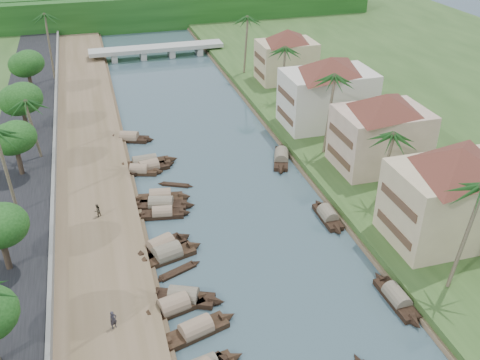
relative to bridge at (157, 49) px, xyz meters
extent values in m
plane|color=#374C53|center=(0.00, -72.00, -1.72)|extent=(220.00, 220.00, 0.00)
cube|color=brown|center=(-16.00, -52.00, -1.32)|extent=(10.00, 180.00, 0.80)
cube|color=#2B481C|center=(19.00, -52.00, -1.12)|extent=(16.00, 180.00, 1.20)
cube|color=black|center=(-24.50, -52.00, -1.02)|extent=(8.00, 180.00, 1.40)
cube|color=slate|center=(-20.20, -52.00, -0.37)|extent=(0.40, 180.00, 1.10)
cube|color=#133A0F|center=(0.00, 23.00, 2.28)|extent=(120.00, 4.00, 8.00)
cube|color=#133A0F|center=(0.00, 28.00, 2.28)|extent=(120.00, 4.00, 8.00)
cube|color=#133A0F|center=(0.00, 33.00, 2.28)|extent=(120.00, 4.00, 8.00)
cube|color=#A2A399|center=(0.00, 0.00, 0.28)|extent=(28.00, 4.00, 0.80)
cube|color=#A2A399|center=(-9.00, 0.00, -0.82)|extent=(1.20, 3.50, 1.80)
cube|color=#A2A399|center=(-3.00, 0.00, -0.82)|extent=(1.20, 3.50, 1.80)
cube|color=#A2A399|center=(3.00, 0.00, -0.82)|extent=(1.20, 3.50, 1.80)
cube|color=#A2A399|center=(9.00, 0.00, -0.82)|extent=(1.20, 3.50, 1.80)
cube|color=#C9B387|center=(19.00, -74.00, 3.48)|extent=(12.00, 8.00, 8.00)
pyramid|color=brown|center=(19.00, -74.00, 8.58)|extent=(14.85, 14.85, 2.20)
cube|color=#4F3524|center=(12.95, -74.00, 1.48)|extent=(0.10, 6.40, 0.90)
cube|color=#4F3524|center=(12.95, -74.00, 4.68)|extent=(0.10, 6.40, 0.90)
cube|color=#D1AF94|center=(20.00, -58.00, 3.23)|extent=(11.00, 8.00, 7.50)
pyramid|color=brown|center=(20.00, -58.00, 8.08)|extent=(14.11, 14.11, 2.20)
cube|color=#4F3524|center=(14.45, -58.00, 1.35)|extent=(0.10, 6.40, 0.90)
cube|color=#4F3524|center=(14.45, -58.00, 4.35)|extent=(0.10, 6.40, 0.90)
cube|color=beige|center=(19.00, -44.00, 3.48)|extent=(13.00, 8.00, 8.00)
pyramid|color=brown|center=(19.00, -44.00, 8.58)|extent=(15.59, 15.59, 2.20)
cube|color=#4F3524|center=(12.45, -44.00, 1.48)|extent=(0.10, 6.40, 0.90)
cube|color=#4F3524|center=(12.45, -44.00, 4.68)|extent=(0.10, 6.40, 0.90)
cube|color=#C9B387|center=(20.00, -24.00, 2.98)|extent=(10.00, 7.00, 7.00)
pyramid|color=brown|center=(20.00, -24.00, 7.58)|extent=(12.62, 12.62, 2.20)
cube|color=#4F3524|center=(14.95, -24.00, 1.23)|extent=(0.10, 5.60, 0.90)
cube|color=#4F3524|center=(14.95, -24.00, 4.03)|extent=(0.10, 5.60, 0.90)
cone|color=black|center=(-5.93, -82.76, -1.44)|extent=(1.78, 1.76, 1.66)
cone|color=black|center=(-6.41, -82.80, -1.44)|extent=(2.37, 2.46, 2.11)
cube|color=black|center=(-8.40, -79.17, -1.52)|extent=(5.94, 3.25, 0.70)
cone|color=black|center=(-5.37, -78.31, -1.44)|extent=(2.00, 1.98, 1.78)
cone|color=black|center=(-11.43, -80.03, -1.44)|extent=(2.00, 1.98, 1.78)
cylinder|color=#866E55|center=(-8.40, -79.17, -1.14)|extent=(4.67, 2.95, 1.84)
cube|color=black|center=(-8.66, -74.90, -1.52)|extent=(5.88, 3.94, 0.70)
cone|color=black|center=(-5.80, -76.18, -1.44)|extent=(2.14, 2.14, 1.80)
cone|color=black|center=(-11.52, -73.63, -1.44)|extent=(2.14, 2.14, 1.80)
cylinder|color=#766D58|center=(-8.66, -74.90, -1.14)|extent=(4.70, 3.46, 1.87)
cube|color=black|center=(-9.72, -75.83, -1.52)|extent=(5.76, 3.08, 0.70)
cone|color=black|center=(-6.76, -75.12, -1.44)|extent=(1.94, 2.00, 1.85)
cone|color=black|center=(-12.68, -76.54, -1.44)|extent=(1.94, 2.00, 1.85)
cylinder|color=#866E55|center=(-9.72, -75.83, -1.14)|extent=(4.52, 2.85, 1.93)
cube|color=black|center=(-9.48, -66.85, -1.52)|extent=(5.78, 4.13, 0.70)
cone|color=black|center=(-6.75, -65.61, -1.44)|extent=(2.23, 2.37, 2.05)
cone|color=black|center=(-12.22, -68.09, -1.44)|extent=(2.23, 2.37, 2.05)
cylinder|color=#866E55|center=(-9.48, -66.85, -1.14)|extent=(4.66, 3.68, 2.17)
cube|color=black|center=(-9.05, -68.24, -1.52)|extent=(5.96, 3.43, 0.70)
cone|color=black|center=(-6.03, -67.42, -1.44)|extent=(2.07, 2.18, 1.99)
cone|color=black|center=(-12.06, -69.06, -1.44)|extent=(2.07, 2.18, 1.99)
cylinder|color=#766D58|center=(-9.05, -68.24, -1.14)|extent=(4.70, 3.15, 2.10)
cube|color=black|center=(-8.35, -60.56, -1.52)|extent=(4.94, 2.27, 0.70)
cone|color=black|center=(-5.75, -61.00, -1.44)|extent=(1.57, 1.56, 1.50)
cone|color=black|center=(-10.96, -60.12, -1.44)|extent=(1.57, 1.56, 1.50)
cylinder|color=#866E55|center=(-8.35, -60.56, -1.14)|extent=(3.84, 2.14, 1.56)
cube|color=black|center=(-8.06, -57.12, -1.52)|extent=(5.53, 2.74, 0.70)
cone|color=black|center=(-5.15, -57.56, -1.44)|extent=(1.80, 1.99, 1.94)
cone|color=black|center=(-10.97, -56.68, -1.44)|extent=(1.80, 1.99, 1.94)
cylinder|color=#866E55|center=(-8.06, -57.12, -1.14)|extent=(4.30, 2.63, 2.05)
cube|color=black|center=(-8.23, -58.64, -1.52)|extent=(6.15, 3.31, 0.70)
cone|color=black|center=(-5.08, -59.54, -1.44)|extent=(2.05, 1.98, 1.77)
cone|color=black|center=(-11.38, -57.74, -1.44)|extent=(2.05, 1.98, 1.77)
cylinder|color=#766D58|center=(-8.23, -58.64, -1.14)|extent=(4.83, 2.99, 1.83)
cube|color=black|center=(-9.72, -49.69, -1.52)|extent=(4.98, 2.93, 0.70)
cone|color=black|center=(-7.22, -50.51, -1.44)|extent=(1.73, 1.75, 1.55)
cone|color=black|center=(-12.22, -48.88, -1.44)|extent=(1.73, 1.75, 1.55)
cylinder|color=#866E55|center=(-9.72, -49.69, -1.14)|extent=(3.93, 2.65, 1.61)
cube|color=black|center=(-8.35, -49.21, -1.52)|extent=(5.41, 2.63, 0.70)
cone|color=black|center=(-5.51, -48.72, -1.44)|extent=(1.76, 1.83, 1.76)
cone|color=black|center=(-11.19, -49.70, -1.44)|extent=(1.76, 1.83, 1.76)
cylinder|color=#866E55|center=(-8.35, -49.21, -1.14)|extent=(4.22, 2.49, 1.85)
cube|color=black|center=(-8.72, -47.76, -1.52)|extent=(6.72, 2.25, 0.70)
cone|color=black|center=(-5.05, -47.53, -1.44)|extent=(1.97, 1.77, 1.87)
cone|color=black|center=(-12.39, -47.99, -1.44)|extent=(1.97, 1.77, 1.87)
cylinder|color=#766D58|center=(-8.72, -47.76, -1.14)|extent=(5.17, 2.22, 1.92)
cube|color=black|center=(-9.93, -39.45, -1.52)|extent=(5.69, 3.62, 0.70)
cone|color=black|center=(-7.12, -40.54, -1.44)|extent=(2.03, 2.05, 1.76)
cone|color=black|center=(-12.73, -38.35, -1.44)|extent=(2.03, 2.05, 1.76)
cylinder|color=#866E55|center=(-9.93, -39.45, -1.14)|extent=(4.53, 3.22, 1.83)
cube|color=black|center=(10.01, -80.38, -1.52)|extent=(1.73, 5.73, 0.70)
cone|color=black|center=(9.95, -77.21, -1.44)|extent=(1.49, 1.64, 1.64)
cone|color=black|center=(10.07, -83.55, -1.44)|extent=(1.49, 1.64, 1.64)
cylinder|color=#766D58|center=(10.01, -80.38, -1.14)|extent=(1.77, 4.39, 1.68)
cube|color=black|center=(9.54, -66.24, -1.52)|extent=(1.71, 5.27, 0.70)
cone|color=black|center=(9.56, -63.32, -1.44)|extent=(1.51, 1.52, 1.67)
cone|color=black|center=(9.51, -69.16, -1.44)|extent=(1.51, 1.52, 1.67)
cylinder|color=#766D58|center=(9.54, -66.24, -1.14)|extent=(1.77, 4.03, 1.73)
cube|color=black|center=(9.33, -51.40, -1.52)|extent=(4.03, 6.69, 0.70)
cone|color=black|center=(10.61, -48.05, -1.44)|extent=(2.21, 2.30, 1.87)
cone|color=black|center=(8.05, -54.75, -1.44)|extent=(2.21, 2.30, 1.87)
cylinder|color=#766D58|center=(9.33, -51.40, -1.14)|extent=(3.56, 5.29, 1.92)
cone|color=black|center=(3.50, -85.52, -1.62)|extent=(0.90, 1.21, 0.87)
cube|color=black|center=(-8.46, -70.77, -1.62)|extent=(3.92, 2.26, 0.35)
cone|color=black|center=(-6.44, -69.94, -1.62)|extent=(1.22, 1.16, 0.86)
cone|color=black|center=(-10.49, -71.59, -1.62)|extent=(1.22, 1.16, 0.86)
cube|color=black|center=(-5.73, -54.11, -1.62)|extent=(3.37, 2.11, 0.35)
cone|color=black|center=(-4.00, -54.95, -1.62)|extent=(1.07, 0.99, 0.68)
cone|color=black|center=(-7.46, -53.27, -1.62)|extent=(1.07, 0.99, 0.68)
cylinder|color=#71624B|center=(15.00, -80.99, 4.82)|extent=(1.52, 0.36, 10.65)
sphere|color=#1A4617|center=(15.00, -80.99, 9.94)|extent=(3.20, 3.20, 3.20)
cylinder|color=#71624B|center=(16.00, -65.84, 3.69)|extent=(1.35, 0.36, 8.40)
sphere|color=#1A4617|center=(16.00, -65.84, 7.73)|extent=(3.20, 3.20, 3.20)
cylinder|color=#71624B|center=(15.00, -52.82, 4.90)|extent=(1.07, 0.36, 10.84)
sphere|color=#1A4617|center=(15.00, -52.82, 10.10)|extent=(3.20, 3.20, 3.20)
cylinder|color=#71624B|center=(16.00, -33.28, 3.92)|extent=(0.56, 0.36, 8.89)
sphere|color=#1A4617|center=(16.00, -33.28, 8.18)|extent=(3.20, 3.20, 3.20)
cylinder|color=#71624B|center=(-24.00, -57.20, 4.64)|extent=(0.66, 0.36, 9.93)
cylinder|color=#71624B|center=(-22.00, -43.98, 3.66)|extent=(0.99, 0.36, 7.97)
sphere|color=#1A4617|center=(-22.00, -43.98, 7.48)|extent=(3.20, 3.20, 3.20)
cylinder|color=#71624B|center=(14.00, -18.06, 4.71)|extent=(1.07, 0.36, 10.47)
sphere|color=#1A4617|center=(14.00, -18.06, 9.74)|extent=(3.20, 3.20, 3.20)
cylinder|color=#71624B|center=(-20.50, -12.19, 5.50)|extent=(0.58, 0.36, 11.65)
sphere|color=#1A4617|center=(-20.50, -12.19, 11.09)|extent=(3.20, 3.20, 3.20)
cylinder|color=#413125|center=(-24.00, -67.34, 1.31)|extent=(0.60, 0.60, 3.33)
cylinder|color=#413125|center=(-24.00, -48.19, 1.33)|extent=(0.60, 0.60, 3.39)
ellipsoid|color=#133A0F|center=(-24.00, -48.19, 4.57)|extent=(4.74, 4.74, 3.90)
cylinder|color=#413125|center=(-24.00, -35.31, 1.39)|extent=(0.60, 0.60, 3.49)
ellipsoid|color=#133A0F|center=(-24.00, -35.31, 4.72)|extent=(5.33, 5.33, 4.39)
cylinder|color=#413125|center=(-24.00, -19.65, 1.48)|extent=(0.60, 0.60, 3.69)
ellipsoid|color=#133A0F|center=(-24.00, -19.65, 5.01)|extent=(5.01, 5.01, 4.12)
cylinder|color=#413125|center=(24.00, -40.34, 1.36)|extent=(0.60, 0.60, 3.86)
ellipsoid|color=#133A0F|center=(24.00, -40.34, 5.05)|extent=(4.45, 4.45, 3.66)
imported|color=#2B2931|center=(-15.02, -77.33, -0.05)|extent=(0.75, 0.64, 1.74)
imported|color=#3A3428|center=(-15.42, -59.74, -0.13)|extent=(0.97, 0.95, 1.58)
camera|label=1|loc=(-13.90, -111.78, 32.40)|focal=40.00mm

